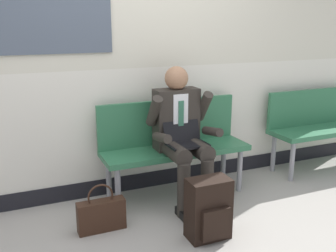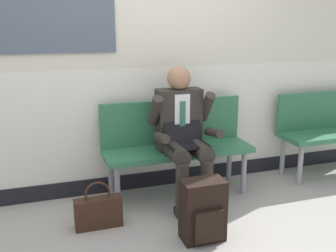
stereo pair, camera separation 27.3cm
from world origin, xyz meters
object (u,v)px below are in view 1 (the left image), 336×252
at_px(bench_empty, 324,122).
at_px(handbag, 101,214).
at_px(backpack, 209,210).
at_px(person_seated, 182,133).
at_px(bench_with_person, 173,140).

distance_m(bench_empty, handbag, 2.71).
bearing_deg(backpack, person_seated, 82.77).
relative_size(bench_with_person, person_seated, 1.12).
height_order(bench_with_person, person_seated, person_seated).
height_order(person_seated, backpack, person_seated).
bearing_deg(handbag, person_seated, 15.82).
bearing_deg(bench_with_person, handbag, -152.03).
relative_size(bench_with_person, backpack, 2.88).
bearing_deg(backpack, handbag, 149.16).
bearing_deg(bench_with_person, backpack, -95.56).
bearing_deg(person_seated, handbag, -164.18).
bearing_deg(person_seated, bench_with_person, 90.00).
distance_m(bench_empty, person_seated, 1.86).
bearing_deg(bench_with_person, person_seated, -90.00).
xyz_separation_m(person_seated, backpack, (-0.08, -0.66, -0.42)).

